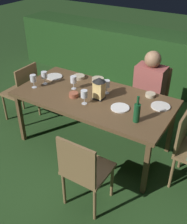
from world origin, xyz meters
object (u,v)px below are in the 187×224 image
(person_in_rust, at_px, (147,90))
(bowl_salad, at_px, (150,95))
(chair_side_left_b, at_px, (84,169))
(wine_glass_a, at_px, (33,79))
(lantern_centerpiece, at_px, (99,87))
(green_bottle_on_table, at_px, (137,112))
(bowl_dip, at_px, (79,77))
(wine_glass_e, at_px, (44,76))
(bowl_olives, at_px, (74,95))
(plate_a, at_px, (161,106))
(wine_glass_c, at_px, (107,84))
(wine_glass_b, at_px, (73,80))
(plate_b, at_px, (120,108))
(plate_c, at_px, (54,77))
(chair_head_near, at_px, (23,90))
(chair_side_right_b, at_px, (152,94))
(dining_table, at_px, (93,100))
(wine_glass_d, at_px, (84,95))
(bowl_bread, at_px, (98,80))

(person_in_rust, height_order, bowl_salad, person_in_rust)
(chair_side_left_b, bearing_deg, wine_glass_a, 150.61)
(lantern_centerpiece, distance_m, green_bottle_on_table, 0.60)
(bowl_salad, relative_size, bowl_dip, 0.77)
(wine_glass_e, relative_size, bowl_olives, 1.51)
(lantern_centerpiece, height_order, plate_a, lantern_centerpiece)
(lantern_centerpiece, height_order, wine_glass_a, lantern_centerpiece)
(wine_glass_c, xyz_separation_m, bowl_salad, (0.48, 0.20, -0.10))
(green_bottle_on_table, bearing_deg, wine_glass_e, 173.00)
(chair_side_left_b, xyz_separation_m, bowl_dip, (-0.85, 1.18, 0.27))
(wine_glass_a, height_order, bowl_dip, wine_glass_a)
(person_in_rust, xyz_separation_m, wine_glass_c, (-0.33, -0.51, 0.22))
(wine_glass_b, distance_m, plate_b, 0.72)
(wine_glass_b, bearing_deg, plate_c, 162.40)
(chair_head_near, xyz_separation_m, chair_side_right_b, (1.61, 0.86, 0.00))
(plate_b, bearing_deg, wine_glass_b, 170.82)
(wine_glass_b, distance_m, bowl_dip, 0.32)
(plate_b, bearing_deg, bowl_dip, 154.13)
(wine_glass_a, bearing_deg, wine_glass_b, 27.57)
(dining_table, height_order, plate_b, plate_b)
(plate_b, bearing_deg, wine_glass_c, 142.88)
(wine_glass_a, relative_size, plate_c, 0.77)
(chair_side_left_b, height_order, wine_glass_b, wine_glass_b)
(green_bottle_on_table, bearing_deg, dining_table, 161.59)
(chair_side_right_b, xyz_separation_m, wine_glass_d, (-0.42, -1.06, 0.37))
(bowl_salad, xyz_separation_m, bowl_dip, (-1.00, -0.03, -0.00))
(wine_glass_a, relative_size, bowl_dip, 1.09)
(plate_b, distance_m, bowl_dip, 0.91)
(wine_glass_a, xyz_separation_m, wine_glass_e, (0.05, 0.15, 0.00))
(chair_head_near, relative_size, wine_glass_c, 5.15)
(wine_glass_b, bearing_deg, wine_glass_d, -37.06)
(bowl_olives, bearing_deg, bowl_dip, 117.40)
(green_bottle_on_table, distance_m, bowl_olives, 0.84)
(green_bottle_on_table, bearing_deg, chair_head_near, 173.34)
(chair_head_near, xyz_separation_m, person_in_rust, (1.61, 0.66, 0.15))
(plate_b, distance_m, bowl_olives, 0.59)
(wine_glass_d, bearing_deg, bowl_dip, 129.43)
(wine_glass_c, relative_size, plate_a, 0.79)
(green_bottle_on_table, xyz_separation_m, plate_a, (0.12, 0.40, -0.10))
(chair_side_right_b, bearing_deg, plate_a, -63.36)
(wine_glass_d, distance_m, bowl_bread, 0.58)
(bowl_salad, bearing_deg, wine_glass_e, -162.51)
(wine_glass_d, distance_m, plate_c, 0.83)
(wine_glass_d, bearing_deg, plate_c, 153.25)
(chair_head_near, xyz_separation_m, bowl_salad, (1.76, 0.35, 0.27))
(chair_side_right_b, relative_size, plate_a, 4.08)
(dining_table, bearing_deg, plate_c, 166.88)
(wine_glass_d, distance_m, wine_glass_e, 0.72)
(wine_glass_d, distance_m, bowl_dip, 0.68)
(lantern_centerpiece, xyz_separation_m, wine_glass_e, (-0.78, -0.04, -0.03))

